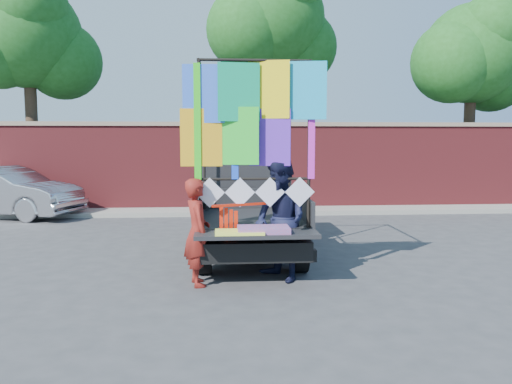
{
  "coord_description": "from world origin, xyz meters",
  "views": [
    {
      "loc": [
        -0.73,
        -7.8,
        2.09
      ],
      "look_at": [
        -0.17,
        -0.25,
        1.3
      ],
      "focal_mm": 35.0,
      "sensor_mm": 36.0,
      "label": 1
    }
  ],
  "objects": [
    {
      "name": "tree_right",
      "position": [
        7.52,
        8.12,
        4.75
      ],
      "size": [
        4.2,
        3.3,
        6.62
      ],
      "color": "#38281C",
      "rests_on": "ground"
    },
    {
      "name": "woman",
      "position": [
        -1.05,
        -0.71,
        0.77
      ],
      "size": [
        0.5,
        0.64,
        1.55
      ],
      "primitive_type": "imported",
      "rotation": [
        0.0,
        0.0,
        1.82
      ],
      "color": "maroon",
      "rests_on": "ground"
    },
    {
      "name": "ground",
      "position": [
        0.0,
        0.0,
        0.0
      ],
      "size": [
        90.0,
        90.0,
        0.0
      ],
      "primitive_type": "plane",
      "color": "#38383A",
      "rests_on": "ground"
    },
    {
      "name": "tree_left",
      "position": [
        -6.48,
        8.12,
        5.12
      ],
      "size": [
        4.2,
        3.3,
        7.05
      ],
      "color": "#38281C",
      "rests_on": "ground"
    },
    {
      "name": "pickup_truck",
      "position": [
        -0.21,
        1.92,
        0.82
      ],
      "size": [
        2.05,
        5.14,
        3.24
      ],
      "color": "black",
      "rests_on": "ground"
    },
    {
      "name": "streamer_bundle",
      "position": [
        -0.53,
        -0.64,
        0.98
      ],
      "size": [
        0.81,
        0.31,
        0.58
      ],
      "color": "red",
      "rests_on": "ground"
    },
    {
      "name": "curb",
      "position": [
        0.0,
        6.3,
        0.06
      ],
      "size": [
        30.0,
        1.2,
        0.12
      ],
      "primitive_type": "cube",
      "color": "gray",
      "rests_on": "ground"
    },
    {
      "name": "man",
      "position": [
        0.17,
        -0.55,
        0.91
      ],
      "size": [
        1.05,
        1.11,
        1.82
      ],
      "primitive_type": "imported",
      "rotation": [
        0.0,
        0.0,
        -1.04
      ],
      "color": "#141732",
      "rests_on": "ground"
    },
    {
      "name": "sedan",
      "position": [
        -6.53,
        6.08,
        0.69
      ],
      "size": [
        4.42,
        2.7,
        1.38
      ],
      "primitive_type": "imported",
      "rotation": [
        0.0,
        0.0,
        1.25
      ],
      "color": "#A3A4AA",
      "rests_on": "ground"
    },
    {
      "name": "brick_wall",
      "position": [
        0.0,
        7.0,
        1.33
      ],
      "size": [
        30.0,
        0.45,
        2.61
      ],
      "color": "maroon",
      "rests_on": "ground"
    },
    {
      "name": "tree_mid",
      "position": [
        1.02,
        8.12,
        5.7
      ],
      "size": [
        4.2,
        3.3,
        7.73
      ],
      "color": "#38281C",
      "rests_on": "ground"
    }
  ]
}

